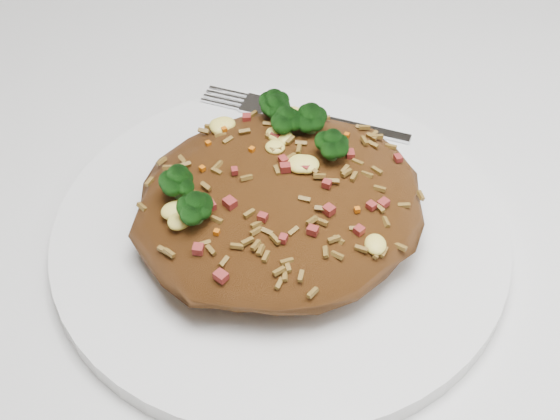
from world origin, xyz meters
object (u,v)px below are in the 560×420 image
object	(u,v)px
dining_table	(223,317)
fork	(314,118)
fried_rice	(279,193)
plate	(280,233)

from	to	relation	value
dining_table	fork	size ratio (longest dim) A/B	8.91
dining_table	fried_rice	distance (m)	0.14
fork	dining_table	bearing A→B (deg)	-103.41
plate	fried_rice	world-z (taller)	fried_rice
fried_rice	dining_table	bearing A→B (deg)	145.32
plate	fried_rice	bearing A→B (deg)	74.56
plate	fork	distance (m)	0.11
dining_table	plate	bearing A→B (deg)	-36.30
plate	dining_table	bearing A→B (deg)	143.70
dining_table	fork	world-z (taller)	fork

